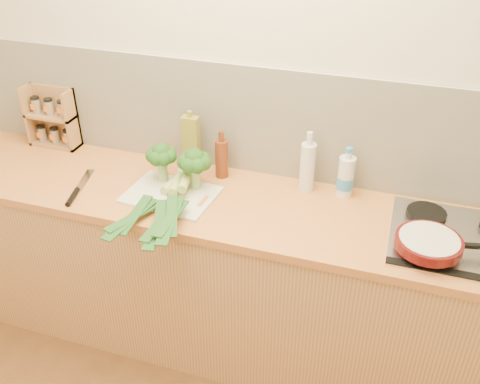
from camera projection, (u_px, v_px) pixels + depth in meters
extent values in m
plane|color=beige|center=(247.00, 94.00, 2.48)|extent=(3.50, 0.00, 3.50)
cube|color=silver|center=(246.00, 120.00, 2.54)|extent=(3.20, 0.02, 0.54)
cube|color=tan|center=(228.00, 277.00, 2.70)|extent=(3.20, 0.60, 0.86)
cube|color=#D3743E|center=(227.00, 203.00, 2.46)|extent=(3.20, 0.62, 0.04)
cube|color=silver|center=(463.00, 241.00, 2.18)|extent=(0.58, 0.50, 0.01)
cube|color=black|center=(465.00, 275.00, 1.99)|extent=(0.58, 0.04, 0.01)
cylinder|color=black|center=(425.00, 247.00, 2.11)|extent=(0.17, 0.17, 0.03)
cylinder|color=black|center=(426.00, 214.00, 2.31)|extent=(0.17, 0.17, 0.03)
cube|color=beige|center=(171.00, 195.00, 2.47)|extent=(0.43, 0.33, 0.01)
cylinder|color=#91B469|center=(163.00, 172.00, 2.55)|extent=(0.05, 0.05, 0.09)
sphere|color=#10380F|center=(161.00, 152.00, 2.49)|extent=(0.09, 0.09, 0.09)
sphere|color=#10380F|center=(170.00, 157.00, 2.49)|extent=(0.07, 0.07, 0.07)
sphere|color=#10380F|center=(169.00, 153.00, 2.52)|extent=(0.07, 0.07, 0.07)
sphere|color=#10380F|center=(163.00, 151.00, 2.53)|extent=(0.07, 0.07, 0.07)
sphere|color=#10380F|center=(156.00, 152.00, 2.52)|extent=(0.07, 0.07, 0.07)
sphere|color=#10380F|center=(153.00, 156.00, 2.49)|extent=(0.07, 0.07, 0.07)
sphere|color=#10380F|center=(156.00, 159.00, 2.47)|extent=(0.07, 0.07, 0.07)
sphere|color=#10380F|center=(164.00, 159.00, 2.47)|extent=(0.07, 0.07, 0.07)
cylinder|color=#91B469|center=(195.00, 179.00, 2.49)|extent=(0.05, 0.05, 0.09)
sphere|color=#10380F|center=(194.00, 158.00, 2.44)|extent=(0.10, 0.10, 0.10)
sphere|color=#10380F|center=(204.00, 163.00, 2.43)|extent=(0.07, 0.07, 0.07)
sphere|color=#10380F|center=(203.00, 159.00, 2.47)|extent=(0.07, 0.07, 0.07)
sphere|color=#10380F|center=(196.00, 157.00, 2.48)|extent=(0.07, 0.07, 0.07)
sphere|color=#10380F|center=(188.00, 158.00, 2.47)|extent=(0.07, 0.07, 0.07)
sphere|color=#10380F|center=(185.00, 162.00, 2.44)|extent=(0.07, 0.07, 0.07)
sphere|color=#10380F|center=(189.00, 166.00, 2.41)|extent=(0.07, 0.07, 0.07)
sphere|color=#10380F|center=(197.00, 166.00, 2.41)|extent=(0.07, 0.07, 0.07)
cylinder|color=white|center=(188.00, 171.00, 2.60)|extent=(0.06, 0.13, 0.04)
cylinder|color=#A0B95C|center=(173.00, 183.00, 2.50)|extent=(0.07, 0.16, 0.04)
cube|color=#1B4B1B|center=(134.00, 216.00, 2.28)|extent=(0.14, 0.30, 0.02)
cube|color=#1B4B1B|center=(131.00, 218.00, 2.26)|extent=(0.10, 0.34, 0.01)
cube|color=#1B4B1B|center=(135.00, 214.00, 2.28)|extent=(0.06, 0.28, 0.02)
cylinder|color=white|center=(183.00, 169.00, 2.59)|extent=(0.06, 0.13, 0.04)
cylinder|color=#A0B95C|center=(176.00, 184.00, 2.47)|extent=(0.07, 0.17, 0.04)
cube|color=#1B4B1B|center=(160.00, 223.00, 2.21)|extent=(0.05, 0.30, 0.02)
cube|color=#1B4B1B|center=(158.00, 225.00, 2.19)|extent=(0.11, 0.34, 0.01)
cube|color=#1B4B1B|center=(160.00, 220.00, 2.21)|extent=(0.15, 0.28, 0.02)
cylinder|color=white|center=(189.00, 170.00, 2.54)|extent=(0.06, 0.11, 0.04)
cylinder|color=#A0B95C|center=(185.00, 182.00, 2.44)|extent=(0.07, 0.14, 0.04)
cube|color=#1B4B1B|center=(171.00, 218.00, 2.21)|extent=(0.05, 0.30, 0.02)
cube|color=#1B4B1B|center=(170.00, 220.00, 2.19)|extent=(0.12, 0.34, 0.01)
cube|color=#1B4B1B|center=(172.00, 215.00, 2.21)|extent=(0.15, 0.27, 0.02)
cube|color=silver|center=(85.00, 180.00, 2.59)|extent=(0.09, 0.21, 0.00)
cylinder|color=black|center=(73.00, 197.00, 2.45)|extent=(0.06, 0.14, 0.02)
cylinder|color=#520E0D|center=(429.00, 243.00, 2.08)|extent=(0.26, 0.26, 0.04)
cylinder|color=beige|center=(430.00, 238.00, 2.07)|extent=(0.23, 0.23, 0.00)
cube|color=black|center=(478.00, 246.00, 2.06)|extent=(0.13, 0.05, 0.02)
cube|color=#AE724A|center=(56.00, 114.00, 2.86)|extent=(0.27, 0.02, 0.32)
cube|color=#AE724A|center=(57.00, 143.00, 2.91)|extent=(0.27, 0.11, 0.02)
cube|color=#AE724A|center=(51.00, 116.00, 2.82)|extent=(0.27, 0.11, 0.02)
cube|color=#AE724A|center=(31.00, 114.00, 2.86)|extent=(0.02, 0.11, 0.32)
cube|color=#AE724A|center=(72.00, 121.00, 2.79)|extent=(0.02, 0.11, 0.32)
cylinder|color=gray|center=(42.00, 134.00, 2.90)|extent=(0.04, 0.04, 0.08)
cylinder|color=gray|center=(55.00, 136.00, 2.88)|extent=(0.04, 0.04, 0.08)
cylinder|color=gray|center=(68.00, 138.00, 2.86)|extent=(0.04, 0.04, 0.08)
cylinder|color=gray|center=(36.00, 106.00, 2.81)|extent=(0.04, 0.04, 0.08)
cylinder|color=gray|center=(49.00, 107.00, 2.79)|extent=(0.04, 0.04, 0.08)
cylinder|color=gray|center=(63.00, 109.00, 2.77)|extent=(0.04, 0.04, 0.08)
cube|color=olive|center=(191.00, 145.00, 2.60)|extent=(0.08, 0.05, 0.29)
cylinder|color=olive|center=(190.00, 114.00, 2.51)|extent=(0.02, 0.02, 0.03)
cylinder|color=silver|center=(307.00, 167.00, 2.47)|extent=(0.07, 0.07, 0.24)
cylinder|color=silver|center=(310.00, 138.00, 2.39)|extent=(0.03, 0.03, 0.06)
cylinder|color=#5F2912|center=(222.00, 159.00, 2.58)|extent=(0.06, 0.06, 0.19)
cylinder|color=#5F2912|center=(221.00, 136.00, 2.52)|extent=(0.03, 0.03, 0.05)
cylinder|color=silver|center=(346.00, 177.00, 2.43)|extent=(0.08, 0.08, 0.19)
cylinder|color=silver|center=(348.00, 155.00, 2.37)|extent=(0.03, 0.03, 0.03)
cylinder|color=#3584C8|center=(345.00, 182.00, 2.45)|extent=(0.08, 0.08, 0.06)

